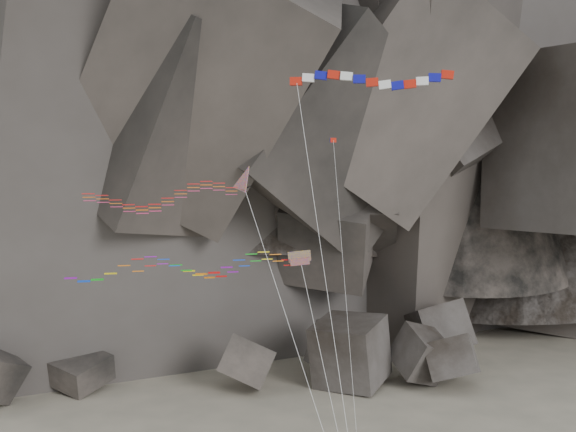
{
  "coord_description": "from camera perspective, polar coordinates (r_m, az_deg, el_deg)",
  "views": [
    {
      "loc": [
        -8.27,
        -44.77,
        25.2
      ],
      "look_at": [
        -2.35,
        6.0,
        21.15
      ],
      "focal_mm": 45.0,
      "sensor_mm": 36.0,
      "label": 1
    }
  ],
  "objects": [
    {
      "name": "banner_kite",
      "position": [
        48.24,
        6.58,
        10.5
      ],
      "size": [
        10.51,
        9.31,
        29.29
      ],
      "rotation": [
        0.0,
        0.0,
        -0.23
      ],
      "color": "red",
      "rests_on": "ground"
    },
    {
      "name": "pennant_kite",
      "position": [
        48.08,
        4.24,
        -2.41
      ],
      "size": [
        0.48,
        10.96,
        24.93
      ],
      "rotation": [
        0.0,
        0.0,
        0.48
      ],
      "color": "red",
      "rests_on": "ground"
    },
    {
      "name": "boulder_field",
      "position": [
        82.71,
        3.17,
        -11.29
      ],
      "size": [
        58.27,
        18.06,
        9.08
      ],
      "color": "#47423F",
      "rests_on": "ground"
    },
    {
      "name": "delta_kite",
      "position": [
        45.39,
        -10.35,
        1.58
      ],
      "size": [
        17.02,
        7.47,
        23.15
      ],
      "rotation": [
        0.0,
        0.0,
        0.39
      ],
      "color": "red",
      "rests_on": "ground"
    },
    {
      "name": "headland",
      "position": [
        116.29,
        -2.57,
        12.83
      ],
      "size": [
        110.0,
        70.0,
        84.0
      ],
      "primitive_type": null,
      "color": "#4C433E",
      "rests_on": "ground"
    },
    {
      "name": "parafoil_kite",
      "position": [
        45.65,
        -8.58,
        -3.91
      ],
      "size": [
        18.07,
        6.98,
        17.59
      ],
      "rotation": [
        0.0,
        0.0,
        -0.12
      ],
      "color": "yellow",
      "rests_on": "ground"
    }
  ]
}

